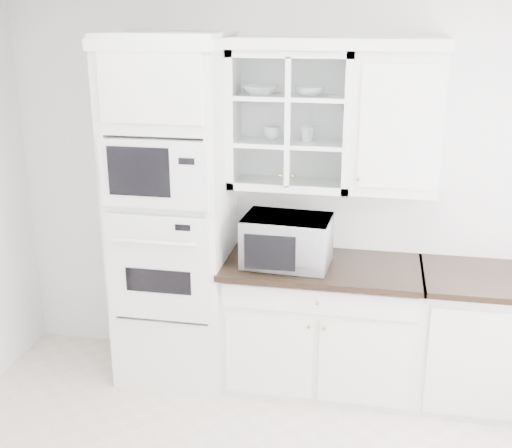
# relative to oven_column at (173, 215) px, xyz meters

# --- Properties ---
(room_shell) EXTENTS (4.00, 3.50, 2.70)m
(room_shell) POSITION_rel_oven_column_xyz_m (0.75, -0.99, 0.58)
(room_shell) COLOR white
(room_shell) RESTS_ON ground
(oven_column) EXTENTS (0.76, 0.68, 2.40)m
(oven_column) POSITION_rel_oven_column_xyz_m (0.00, 0.00, 0.00)
(oven_column) COLOR white
(oven_column) RESTS_ON ground
(base_cabinet_run) EXTENTS (1.32, 0.67, 0.92)m
(base_cabinet_run) POSITION_rel_oven_column_xyz_m (1.03, 0.03, -0.74)
(base_cabinet_run) COLOR white
(base_cabinet_run) RESTS_ON ground
(extra_base_cabinet) EXTENTS (0.72, 0.67, 0.92)m
(extra_base_cabinet) POSITION_rel_oven_column_xyz_m (2.03, 0.03, -0.74)
(extra_base_cabinet) COLOR white
(extra_base_cabinet) RESTS_ON ground
(upper_cabinet_glass) EXTENTS (0.80, 0.33, 0.90)m
(upper_cabinet_glass) POSITION_rel_oven_column_xyz_m (0.78, 0.17, 0.65)
(upper_cabinet_glass) COLOR white
(upper_cabinet_glass) RESTS_ON room_shell
(upper_cabinet_solid) EXTENTS (0.55, 0.33, 0.90)m
(upper_cabinet_solid) POSITION_rel_oven_column_xyz_m (1.46, 0.17, 0.65)
(upper_cabinet_solid) COLOR white
(upper_cabinet_solid) RESTS_ON room_shell
(crown_molding) EXTENTS (2.14, 0.38, 0.07)m
(crown_molding) POSITION_rel_oven_column_xyz_m (0.68, 0.14, 1.14)
(crown_molding) COLOR white
(crown_molding) RESTS_ON room_shell
(countertop_microwave) EXTENTS (0.59, 0.50, 0.33)m
(countertop_microwave) POSITION_rel_oven_column_xyz_m (0.80, -0.02, -0.12)
(countertop_microwave) COLOR white
(countertop_microwave) RESTS_ON base_cabinet_run
(bowl_a) EXTENTS (0.24, 0.24, 0.06)m
(bowl_a) POSITION_rel_oven_column_xyz_m (0.58, 0.16, 0.84)
(bowl_a) COLOR white
(bowl_a) RESTS_ON upper_cabinet_glass
(bowl_b) EXTENTS (0.19, 0.19, 0.06)m
(bowl_b) POSITION_rel_oven_column_xyz_m (0.90, 0.15, 0.84)
(bowl_b) COLOR white
(bowl_b) RESTS_ON upper_cabinet_glass
(cup_a) EXTENTS (0.11, 0.11, 0.09)m
(cup_a) POSITION_rel_oven_column_xyz_m (0.65, 0.19, 0.55)
(cup_a) COLOR white
(cup_a) RESTS_ON upper_cabinet_glass
(cup_b) EXTENTS (0.13, 0.13, 0.10)m
(cup_b) POSITION_rel_oven_column_xyz_m (0.89, 0.16, 0.56)
(cup_b) COLOR white
(cup_b) RESTS_ON upper_cabinet_glass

